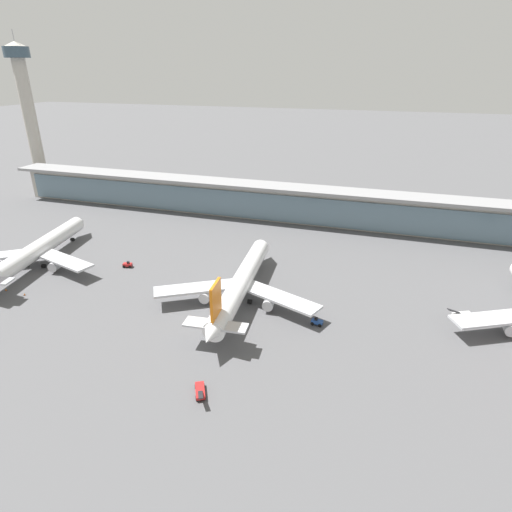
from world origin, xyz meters
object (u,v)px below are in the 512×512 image
(service_truck_near_nose_red, at_px, (128,265))
(service_truck_at_far_stand_red, at_px, (200,391))
(airliner_centre_stand, at_px, (240,284))
(airliner_left_stand, at_px, (35,251))
(control_tower, at_px, (28,106))
(safety_cone_bravo, at_px, (6,290))
(service_truck_mid_apron_blue, at_px, (317,322))
(service_truck_under_wing_white, at_px, (461,314))
(safety_cone_alpha, at_px, (24,294))

(service_truck_near_nose_red, height_order, service_truck_at_far_stand_red, service_truck_at_far_stand_red)
(airliner_centre_stand, xyz_separation_m, service_truck_at_far_stand_red, (5.02, -37.89, -4.23))
(airliner_left_stand, bearing_deg, service_truck_at_far_stand_red, -27.23)
(control_tower, height_order, safety_cone_bravo, control_tower)
(service_truck_mid_apron_blue, height_order, control_tower, control_tower)
(service_truck_under_wing_white, xyz_separation_m, service_truck_at_far_stand_red, (-52.56, -47.08, 0.00))
(airliner_left_stand, xyz_separation_m, service_truck_near_nose_red, (28.81, 7.67, -4.17))
(service_truck_at_far_stand_red, xyz_separation_m, safety_cone_alpha, (-64.54, 21.58, -0.49))
(airliner_left_stand, relative_size, control_tower, 0.79)
(service_truck_under_wing_white, height_order, control_tower, control_tower)
(service_truck_under_wing_white, xyz_separation_m, safety_cone_alpha, (-117.09, -25.50, -0.49))
(service_truck_near_nose_red, relative_size, safety_cone_bravo, 4.52)
(service_truck_under_wing_white, bearing_deg, control_tower, 159.50)
(service_truck_under_wing_white, xyz_separation_m, control_tower, (-202.14, 75.58, 40.58))
(service_truck_near_nose_red, height_order, service_truck_under_wing_white, service_truck_under_wing_white)
(airliner_left_stand, height_order, safety_cone_alpha, airliner_left_stand)
(airliner_left_stand, relative_size, service_truck_at_far_stand_red, 9.01)
(airliner_centre_stand, xyz_separation_m, service_truck_near_nose_red, (-42.08, 8.84, -4.17))
(control_tower, bearing_deg, airliner_centre_stand, -30.39)
(airliner_centre_stand, bearing_deg, control_tower, 149.61)
(airliner_left_stand, bearing_deg, service_truck_near_nose_red, 14.90)
(service_truck_near_nose_red, bearing_deg, safety_cone_bravo, -135.07)
(service_truck_at_far_stand_red, bearing_deg, control_tower, 140.65)
(airliner_centre_stand, height_order, safety_cone_bravo, airliner_centre_stand)
(service_truck_mid_apron_blue, bearing_deg, control_tower, 151.48)
(service_truck_under_wing_white, bearing_deg, safety_cone_bravo, -168.64)
(safety_cone_bravo, bearing_deg, service_truck_mid_apron_blue, 6.25)
(airliner_centre_stand, bearing_deg, airliner_left_stand, 179.05)
(airliner_centre_stand, relative_size, safety_cone_alpha, 85.93)
(airliner_centre_stand, xyz_separation_m, service_truck_under_wing_white, (57.57, 9.19, -4.23))
(control_tower, height_order, safety_cone_alpha, control_tower)
(airliner_centre_stand, height_order, service_truck_under_wing_white, airliner_centre_stand)
(airliner_left_stand, relative_size, safety_cone_bravo, 85.57)
(control_tower, distance_m, safety_cone_bravo, 133.61)
(service_truck_mid_apron_blue, bearing_deg, service_truck_at_far_stand_red, -118.77)
(airliner_centre_stand, xyz_separation_m, safety_cone_bravo, (-66.77, -15.79, -4.72))
(safety_cone_alpha, bearing_deg, service_truck_under_wing_white, 12.29)
(airliner_centre_stand, relative_size, service_truck_under_wing_white, 8.97)
(service_truck_mid_apron_blue, bearing_deg, airliner_left_stand, 175.60)
(control_tower, bearing_deg, airliner_left_stand, -48.61)
(airliner_left_stand, xyz_separation_m, safety_cone_alpha, (11.36, -17.49, -4.72))
(service_truck_under_wing_white, distance_m, service_truck_mid_apron_blue, 38.21)
(service_truck_mid_apron_blue, distance_m, control_tower, 194.43)
(safety_cone_bravo, bearing_deg, airliner_centre_stand, 13.30)
(control_tower, xyz_separation_m, safety_cone_alpha, (85.05, -101.08, -41.07))
(airliner_centre_stand, xyz_separation_m, control_tower, (-144.57, 84.77, 36.35))
(airliner_left_stand, relative_size, service_truck_near_nose_red, 18.93)
(service_truck_at_far_stand_red, bearing_deg, service_truck_under_wing_white, 41.85)
(control_tower, bearing_deg, service_truck_under_wing_white, -20.50)
(safety_cone_alpha, bearing_deg, service_truck_near_nose_red, 55.26)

